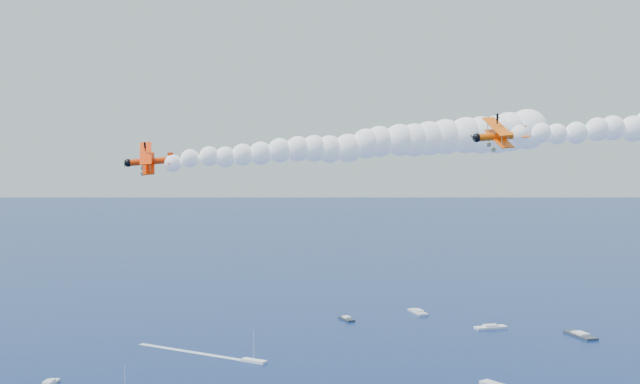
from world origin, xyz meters
The scene contains 3 objects.
biplane_lead centered at (20.13, 32.64, 60.71)m, with size 7.49×8.40×5.06m, color #FF5805, non-canonical shape.
biplane_trail centered at (-23.87, 10.31, 57.20)m, with size 7.09×7.95×4.79m, color #FF3505, non-canonical shape.
smoke_trail_trail centered at (-2.36, 31.64, 59.51)m, with size 45.07×44.74×10.92m, color white, non-canonical shape.
Camera 1 is at (63.15, -71.80, 58.92)m, focal length 45.74 mm.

